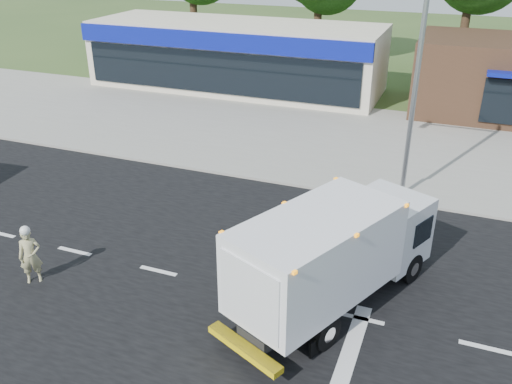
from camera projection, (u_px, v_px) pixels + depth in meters
ground at (253, 294)px, 14.97m from camera, size 120.00×120.00×0.00m
road_asphalt at (253, 293)px, 14.97m from camera, size 60.00×14.00×0.02m
sidewalk at (327, 178)px, 21.83m from camera, size 60.00×2.40×0.12m
parking_apron at (357, 134)px, 26.71m from camera, size 60.00×9.00×0.02m
lane_markings at (284, 336)px, 13.39m from camera, size 55.20×7.00×0.01m
ems_box_truck at (334, 251)px, 13.76m from camera, size 4.63×6.95×2.97m
emergency_worker at (30, 255)px, 15.13m from camera, size 0.73×0.70×1.80m
retail_strip_mall at (236, 56)px, 33.74m from camera, size 18.00×6.20×4.00m
traffic_signal_pole at (399, 65)px, 18.44m from camera, size 3.51×0.25×8.00m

